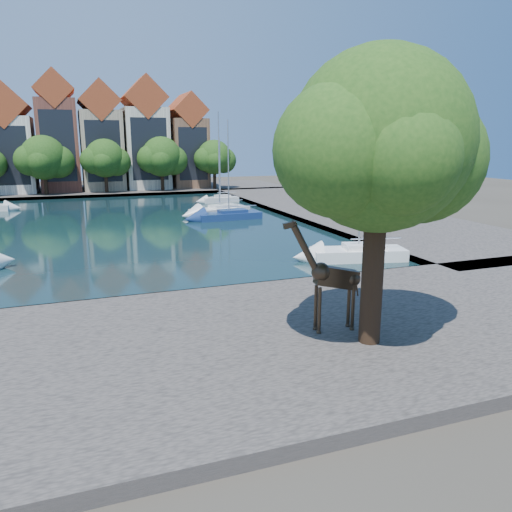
# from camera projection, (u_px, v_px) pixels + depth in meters

# --- Properties ---
(ground) EXTENTS (160.00, 160.00, 0.00)m
(ground) POSITION_uv_depth(u_px,v_px,m) (138.00, 304.00, 24.71)
(ground) COLOR #38332B
(ground) RESTS_ON ground
(water_basin) EXTENTS (38.00, 50.00, 0.08)m
(water_basin) POSITION_uv_depth(u_px,v_px,m) (105.00, 226.00, 46.63)
(water_basin) COLOR black
(water_basin) RESTS_ON ground
(near_quay) EXTENTS (50.00, 14.00, 0.50)m
(near_quay) POSITION_uv_depth(u_px,v_px,m) (162.00, 355.00, 18.25)
(near_quay) COLOR #554E49
(near_quay) RESTS_ON ground
(far_quay) EXTENTS (60.00, 16.00, 0.50)m
(far_quay) POSITION_uv_depth(u_px,v_px,m) (91.00, 191.00, 75.83)
(far_quay) COLOR #554E49
(far_quay) RESTS_ON ground
(right_quay) EXTENTS (14.00, 52.00, 0.50)m
(right_quay) POSITION_uv_depth(u_px,v_px,m) (341.00, 211.00, 54.96)
(right_quay) COLOR #554E49
(right_quay) RESTS_ON ground
(plane_tree) EXTENTS (8.32, 6.40, 10.62)m
(plane_tree) POSITION_uv_depth(u_px,v_px,m) (382.00, 148.00, 17.27)
(plane_tree) COLOR #332114
(plane_tree) RESTS_ON near_quay
(townhouse_west_inner) EXTENTS (6.43, 9.18, 15.15)m
(townhouse_west_inner) POSITION_uv_depth(u_px,v_px,m) (9.00, 143.00, 70.67)
(townhouse_west_inner) COLOR silver
(townhouse_west_inner) RESTS_ON far_quay
(townhouse_center) EXTENTS (5.44, 9.18, 16.93)m
(townhouse_center) POSITION_uv_depth(u_px,v_px,m) (58.00, 136.00, 72.62)
(townhouse_center) COLOR brown
(townhouse_center) RESTS_ON far_quay
(townhouse_east_inner) EXTENTS (5.94, 9.18, 15.79)m
(townhouse_east_inner) POSITION_uv_depth(u_px,v_px,m) (101.00, 140.00, 74.77)
(townhouse_east_inner) COLOR tan
(townhouse_east_inner) RESTS_ON far_quay
(townhouse_east_mid) EXTENTS (6.43, 9.18, 16.65)m
(townhouse_east_mid) POSITION_uv_depth(u_px,v_px,m) (145.00, 138.00, 76.87)
(townhouse_east_mid) COLOR beige
(townhouse_east_mid) RESTS_ON far_quay
(townhouse_east_end) EXTENTS (5.44, 9.18, 14.43)m
(townhouse_east_end) POSITION_uv_depth(u_px,v_px,m) (187.00, 144.00, 79.27)
(townhouse_east_end) COLOR brown
(townhouse_east_end) RESTS_ON far_quay
(far_tree_mid_west) EXTENTS (7.80, 6.00, 8.00)m
(far_tree_mid_west) POSITION_uv_depth(u_px,v_px,m) (44.00, 159.00, 67.67)
(far_tree_mid_west) COLOR #332114
(far_tree_mid_west) RESTS_ON far_quay
(far_tree_mid_east) EXTENTS (7.02, 5.40, 7.52)m
(far_tree_mid_east) POSITION_uv_depth(u_px,v_px,m) (105.00, 160.00, 70.38)
(far_tree_mid_east) COLOR #332114
(far_tree_mid_east) RESTS_ON far_quay
(far_tree_east) EXTENTS (7.54, 5.80, 7.84)m
(far_tree_east) POSITION_uv_depth(u_px,v_px,m) (162.00, 158.00, 73.04)
(far_tree_east) COLOR #332114
(far_tree_east) RESTS_ON far_quay
(far_tree_far_east) EXTENTS (6.76, 5.20, 7.36)m
(far_tree_far_east) POSITION_uv_depth(u_px,v_px,m) (215.00, 158.00, 75.76)
(far_tree_far_east) COLOR #332114
(far_tree_far_east) RESTS_ON far_quay
(giraffe_statue) EXTENTS (3.14, 0.67, 4.49)m
(giraffe_statue) POSITION_uv_depth(u_px,v_px,m) (331.00, 277.00, 19.47)
(giraffe_statue) COLOR #34271A
(giraffe_statue) RESTS_ON near_quay
(sailboat_right_a) EXTENTS (6.52, 3.55, 11.23)m
(sailboat_right_a) POSITION_uv_depth(u_px,v_px,m) (358.00, 251.00, 33.23)
(sailboat_right_a) COLOR white
(sailboat_right_a) RESTS_ON water_basin
(sailboat_right_b) EXTENTS (6.52, 2.58, 9.72)m
(sailboat_right_b) POSITION_uv_depth(u_px,v_px,m) (229.00, 214.00, 50.18)
(sailboat_right_b) COLOR navy
(sailboat_right_b) RESTS_ON water_basin
(sailboat_right_c) EXTENTS (6.86, 4.21, 10.62)m
(sailboat_right_c) POSITION_uv_depth(u_px,v_px,m) (220.00, 209.00, 53.19)
(sailboat_right_c) COLOR silver
(sailboat_right_c) RESTS_ON water_basin
(sailboat_right_d) EXTENTS (4.55, 1.73, 8.08)m
(sailboat_right_d) POSITION_uv_depth(u_px,v_px,m) (220.00, 198.00, 63.43)
(sailboat_right_d) COLOR silver
(sailboat_right_d) RESTS_ON water_basin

